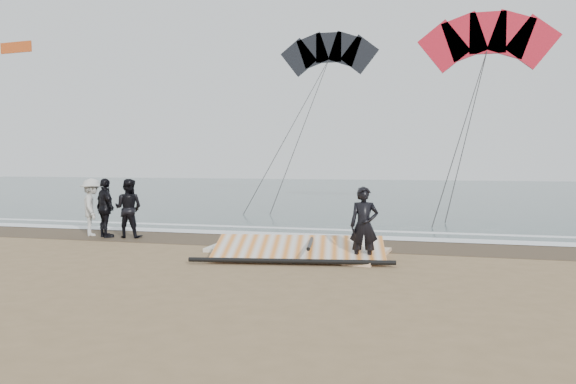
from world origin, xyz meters
name	(u,v)px	position (x,y,z in m)	size (l,w,h in m)	color
ground	(247,270)	(0.00, 0.00, 0.00)	(120.00, 120.00, 0.00)	#8C704C
sea	(384,192)	(0.00, 33.00, 0.01)	(120.00, 54.00, 0.02)	#233838
wet_sand	(296,242)	(0.00, 4.50, 0.01)	(120.00, 2.80, 0.01)	#4C3D2B
foam_near	(306,235)	(0.00, 5.90, 0.03)	(120.00, 0.90, 0.01)	white
foam_far	(317,229)	(0.00, 7.60, 0.03)	(120.00, 0.45, 0.01)	white
man_main	(364,226)	(2.46, 1.39, 0.92)	(0.67, 0.44, 1.85)	black
board_white	(368,256)	(2.45, 2.30, 0.05)	(0.70, 2.50, 0.10)	silver
board_cream	(230,244)	(-1.64, 3.23, 0.05)	(0.65, 2.43, 0.10)	beige
trio_cluster	(107,208)	(-6.16, 4.04, 0.94)	(2.53, 1.50, 1.90)	black
sail_rig	(298,251)	(0.76, 1.68, 0.20)	(4.82, 2.43, 0.52)	black
kite_red	(487,44)	(6.35, 17.18, 8.08)	(7.33, 4.22, 11.56)	red
kite_dark	(328,56)	(-3.13, 25.87, 9.50)	(7.52, 7.17, 16.90)	black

